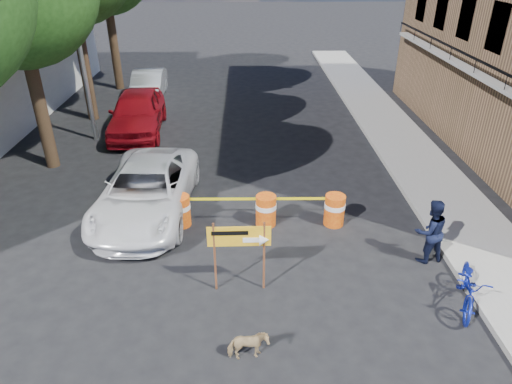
{
  "coord_description": "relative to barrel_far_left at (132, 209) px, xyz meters",
  "views": [
    {
      "loc": [
        0.06,
        -7.92,
        6.93
      ],
      "look_at": [
        0.31,
        2.45,
        1.3
      ],
      "focal_mm": 32.0,
      "sensor_mm": 36.0,
      "label": 1
    }
  ],
  "objects": [
    {
      "name": "ground",
      "position": [
        3.11,
        -3.08,
        -0.47
      ],
      "size": [
        120.0,
        120.0,
        0.0
      ],
      "primitive_type": "plane",
      "color": "black",
      "rests_on": "ground"
    },
    {
      "name": "sidewalk_east",
      "position": [
        9.31,
        2.92,
        -0.4
      ],
      "size": [
        2.4,
        40.0,
        0.15
      ],
      "primitive_type": "cube",
      "color": "gray",
      "rests_on": "ground"
    },
    {
      "name": "streetlamp",
      "position": [
        -2.82,
        6.42,
        3.9
      ],
      "size": [
        1.25,
        0.18,
        8.0
      ],
      "color": "gray",
      "rests_on": "ground"
    },
    {
      "name": "barrel_far_left",
      "position": [
        0.0,
        0.0,
        0.0
      ],
      "size": [
        0.58,
        0.58,
        0.9
      ],
      "color": "red",
      "rests_on": "ground"
    },
    {
      "name": "barrel_mid_left",
      "position": [
        1.34,
        -0.11,
        0.0
      ],
      "size": [
        0.58,
        0.58,
        0.9
      ],
      "color": "red",
      "rests_on": "ground"
    },
    {
      "name": "barrel_mid_right",
      "position": [
        3.72,
        -0.14,
        0.0
      ],
      "size": [
        0.58,
        0.58,
        0.9
      ],
      "color": "red",
      "rests_on": "ground"
    },
    {
      "name": "barrel_far_right",
      "position": [
        5.62,
        -0.17,
        0.0
      ],
      "size": [
        0.58,
        0.58,
        0.9
      ],
      "color": "red",
      "rests_on": "ground"
    },
    {
      "name": "detour_sign",
      "position": [
        3.18,
        -2.86,
        0.82
      ],
      "size": [
        1.38,
        0.26,
        1.77
      ],
      "rotation": [
        0.0,
        0.0,
        0.01
      ],
      "color": "#592D19",
      "rests_on": "ground"
    },
    {
      "name": "pedestrian",
      "position": [
        7.61,
        -1.88,
        0.37
      ],
      "size": [
        0.93,
        0.79,
        1.68
      ],
      "primitive_type": "imported",
      "rotation": [
        0.0,
        0.0,
        3.35
      ],
      "color": "black",
      "rests_on": "ground"
    },
    {
      "name": "bicycle",
      "position": [
        7.91,
        -3.5,
        0.48
      ],
      "size": [
        0.97,
        1.17,
        1.89
      ],
      "primitive_type": "imported",
      "rotation": [
        0.0,
        0.0,
        -0.37
      ],
      "color": "#1424A5",
      "rests_on": "ground"
    },
    {
      "name": "dog",
      "position": [
        3.18,
        -4.88,
        -0.15
      ],
      "size": [
        0.81,
        0.47,
        0.65
      ],
      "primitive_type": "imported",
      "rotation": [
        0.0,
        0.0,
        1.74
      ],
      "color": "tan",
      "rests_on": "ground"
    },
    {
      "name": "suv_white",
      "position": [
        0.31,
        0.56,
        0.26
      ],
      "size": [
        2.65,
        5.38,
        1.47
      ],
      "primitive_type": "imported",
      "rotation": [
        0.0,
        0.0,
        -0.04
      ],
      "color": "white",
      "rests_on": "ground"
    },
    {
      "name": "sedan_red",
      "position": [
        -1.29,
        7.22,
        0.39
      ],
      "size": [
        2.34,
        5.15,
        1.71
      ],
      "primitive_type": "imported",
      "rotation": [
        0.0,
        0.0,
        0.06
      ],
      "color": "maroon",
      "rests_on": "ground"
    },
    {
      "name": "sedan_silver",
      "position": [
        -1.69,
        11.85,
        0.23
      ],
      "size": [
        1.73,
        4.36,
        1.41
      ],
      "primitive_type": "imported",
      "rotation": [
        0.0,
        0.0,
        0.06
      ],
      "color": "#B7BABF",
      "rests_on": "ground"
    }
  ]
}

